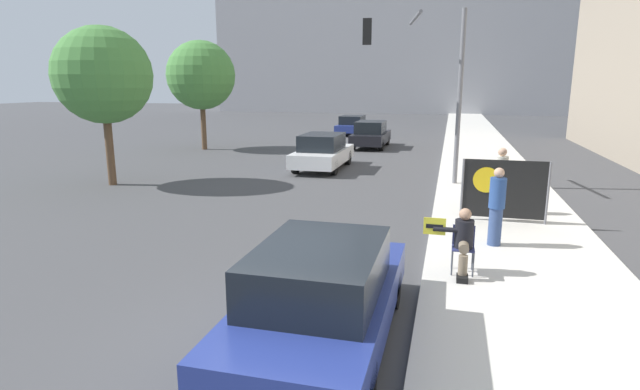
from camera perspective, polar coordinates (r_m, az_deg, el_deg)
ground_plane at (r=7.19m, az=-5.37°, el=-16.98°), size 160.00×160.00×0.00m
sidewalk_curb at (r=21.20m, az=18.58°, el=2.46°), size 3.75×90.00×0.13m
seated_protester at (r=9.43m, az=16.00°, el=-4.91°), size 0.93×0.77×1.22m
jogger_on_sidewalk at (r=11.29m, az=19.53°, el=-1.21°), size 0.34×0.34×1.69m
pedestrian_behind at (r=14.17m, az=19.92°, el=1.63°), size 0.34×0.34×1.77m
protest_banner at (r=13.30m, az=20.26°, el=0.62°), size 2.09×0.06×1.57m
traffic_light_pole at (r=17.72m, az=11.96°, el=14.10°), size 3.38×3.15×5.85m
parked_car_curbside at (r=6.91m, az=0.18°, el=-11.39°), size 1.84×4.47×1.47m
car_on_road_nearest at (r=21.22m, az=0.30°, el=4.98°), size 1.81×4.46×1.50m
car_on_road_midblock at (r=28.74m, az=5.83°, el=6.90°), size 1.78×4.30×1.50m
car_on_road_distant at (r=36.17m, az=3.74°, el=7.99°), size 1.79×4.22×1.35m
street_tree_near_curb at (r=19.15m, az=-23.56°, el=12.40°), size 3.32×3.32×5.51m
street_tree_midblock at (r=28.37m, az=-13.44°, el=13.15°), size 3.67×3.67×5.85m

